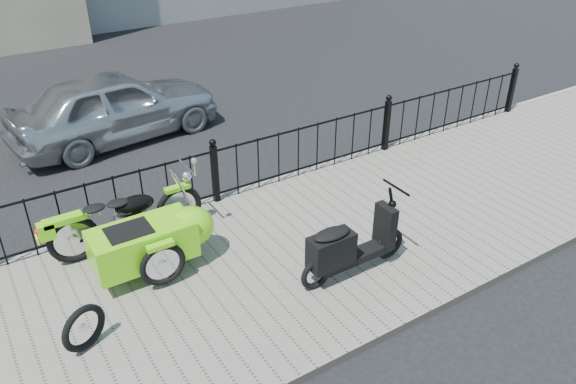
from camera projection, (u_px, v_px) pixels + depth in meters
ground at (257, 247)px, 8.09m from camera, size 120.00×120.00×0.00m
sidewalk at (275, 261)px, 7.69m from camera, size 30.00×3.80×0.12m
curb at (213, 200)px, 9.11m from camera, size 30.00×0.10×0.12m
iron_fence at (215, 175)px, 8.74m from camera, size 14.11×0.11×1.08m
motorcycle_sidecar at (152, 234)px, 7.33m from camera, size 2.28×1.47×0.98m
scooter at (348, 247)px, 7.14m from camera, size 1.65×0.48×1.12m
spare_tire at (84, 328)px, 6.11m from camera, size 0.54×0.30×0.56m
sedan_car at (115, 106)px, 10.95m from camera, size 4.22×2.12×1.38m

